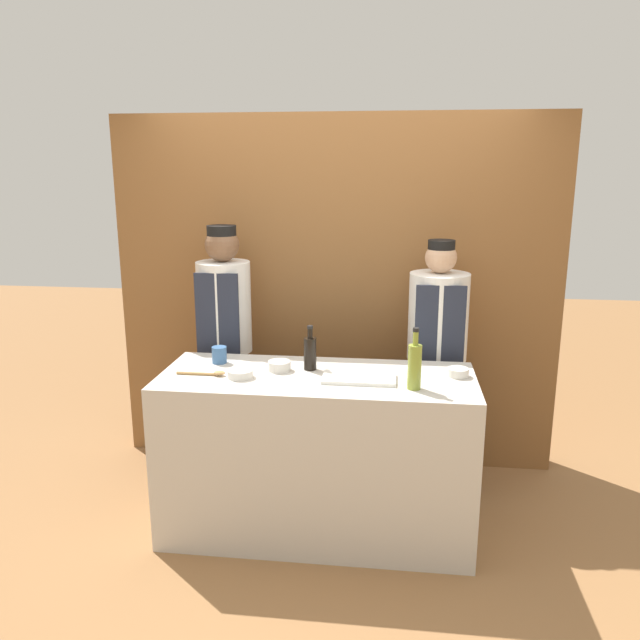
{
  "coord_description": "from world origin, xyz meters",
  "views": [
    {
      "loc": [
        0.41,
        -3.23,
        2.05
      ],
      "look_at": [
        0.0,
        0.14,
        1.22
      ],
      "focal_mm": 35.0,
      "sensor_mm": 36.0,
      "label": 1
    }
  ],
  "objects_px": {
    "bottle_oil": "(415,365)",
    "bottle_soy": "(310,352)",
    "sauce_bowl_yellow": "(240,373)",
    "cup_blue": "(219,355)",
    "sauce_bowl_white": "(458,372)",
    "wooden_spoon": "(209,373)",
    "chef_right": "(436,359)",
    "cutting_board": "(359,378)",
    "chef_left": "(226,343)",
    "sauce_bowl_purple": "(279,365)"
  },
  "relations": [
    {
      "from": "bottle_oil",
      "to": "bottle_soy",
      "type": "bearing_deg",
      "value": 156.52
    },
    {
      "from": "sauce_bowl_white",
      "to": "wooden_spoon",
      "type": "height_order",
      "value": "sauce_bowl_white"
    },
    {
      "from": "sauce_bowl_white",
      "to": "bottle_soy",
      "type": "distance_m",
      "value": 0.82
    },
    {
      "from": "bottle_oil",
      "to": "bottle_soy",
      "type": "height_order",
      "value": "bottle_oil"
    },
    {
      "from": "sauce_bowl_yellow",
      "to": "bottle_soy",
      "type": "height_order",
      "value": "bottle_soy"
    },
    {
      "from": "sauce_bowl_white",
      "to": "bottle_soy",
      "type": "bearing_deg",
      "value": 178.38
    },
    {
      "from": "sauce_bowl_purple",
      "to": "chef_right",
      "type": "xyz_separation_m",
      "value": [
        0.91,
        0.55,
        -0.1
      ]
    },
    {
      "from": "wooden_spoon",
      "to": "sauce_bowl_yellow",
      "type": "bearing_deg",
      "value": -3.13
    },
    {
      "from": "sauce_bowl_purple",
      "to": "cutting_board",
      "type": "xyz_separation_m",
      "value": [
        0.45,
        -0.11,
        -0.02
      ]
    },
    {
      "from": "wooden_spoon",
      "to": "chef_right",
      "type": "bearing_deg",
      "value": 28.35
    },
    {
      "from": "chef_right",
      "to": "sauce_bowl_purple",
      "type": "bearing_deg",
      "value": -148.61
    },
    {
      "from": "sauce_bowl_yellow",
      "to": "wooden_spoon",
      "type": "height_order",
      "value": "sauce_bowl_yellow"
    },
    {
      "from": "sauce_bowl_purple",
      "to": "bottle_soy",
      "type": "height_order",
      "value": "bottle_soy"
    },
    {
      "from": "sauce_bowl_white",
      "to": "sauce_bowl_yellow",
      "type": "height_order",
      "value": "sauce_bowl_white"
    },
    {
      "from": "sauce_bowl_white",
      "to": "bottle_soy",
      "type": "height_order",
      "value": "bottle_soy"
    },
    {
      "from": "cup_blue",
      "to": "chef_right",
      "type": "relative_size",
      "value": 0.06
    },
    {
      "from": "sauce_bowl_purple",
      "to": "cup_blue",
      "type": "bearing_deg",
      "value": 165.51
    },
    {
      "from": "bottle_soy",
      "to": "chef_left",
      "type": "distance_m",
      "value": 0.82
    },
    {
      "from": "cutting_board",
      "to": "chef_right",
      "type": "bearing_deg",
      "value": 55.71
    },
    {
      "from": "sauce_bowl_white",
      "to": "cup_blue",
      "type": "height_order",
      "value": "cup_blue"
    },
    {
      "from": "cutting_board",
      "to": "chef_right",
      "type": "distance_m",
      "value": 0.8
    },
    {
      "from": "sauce_bowl_yellow",
      "to": "chef_right",
      "type": "bearing_deg",
      "value": 32.5
    },
    {
      "from": "sauce_bowl_yellow",
      "to": "chef_right",
      "type": "distance_m",
      "value": 1.3
    },
    {
      "from": "wooden_spoon",
      "to": "cutting_board",
      "type": "bearing_deg",
      "value": 1.83
    },
    {
      "from": "wooden_spoon",
      "to": "chef_right",
      "type": "distance_m",
      "value": 1.45
    },
    {
      "from": "bottle_oil",
      "to": "chef_left",
      "type": "bearing_deg",
      "value": 147.75
    },
    {
      "from": "sauce_bowl_purple",
      "to": "sauce_bowl_yellow",
      "type": "bearing_deg",
      "value": -142.55
    },
    {
      "from": "bottle_oil",
      "to": "bottle_soy",
      "type": "relative_size",
      "value": 1.27
    },
    {
      "from": "sauce_bowl_yellow",
      "to": "cutting_board",
      "type": "relative_size",
      "value": 0.35
    },
    {
      "from": "sauce_bowl_yellow",
      "to": "bottle_oil",
      "type": "bearing_deg",
      "value": -3.97
    },
    {
      "from": "wooden_spoon",
      "to": "chef_left",
      "type": "xyz_separation_m",
      "value": [
        -0.1,
        0.69,
        -0.03
      ]
    },
    {
      "from": "sauce_bowl_purple",
      "to": "chef_left",
      "type": "relative_size",
      "value": 0.07
    },
    {
      "from": "sauce_bowl_purple",
      "to": "bottle_soy",
      "type": "bearing_deg",
      "value": 13.22
    },
    {
      "from": "sauce_bowl_white",
      "to": "sauce_bowl_purple",
      "type": "xyz_separation_m",
      "value": [
        -0.99,
        -0.02,
        0.0
      ]
    },
    {
      "from": "sauce_bowl_white",
      "to": "bottle_oil",
      "type": "distance_m",
      "value": 0.35
    },
    {
      "from": "cutting_board",
      "to": "sauce_bowl_yellow",
      "type": "bearing_deg",
      "value": -176.78
    },
    {
      "from": "chef_left",
      "to": "bottle_soy",
      "type": "bearing_deg",
      "value": -38.98
    },
    {
      "from": "sauce_bowl_yellow",
      "to": "chef_right",
      "type": "relative_size",
      "value": 0.09
    },
    {
      "from": "cup_blue",
      "to": "chef_left",
      "type": "height_order",
      "value": "chef_left"
    },
    {
      "from": "cutting_board",
      "to": "cup_blue",
      "type": "xyz_separation_m",
      "value": [
        -0.83,
        0.21,
        0.04
      ]
    },
    {
      "from": "bottle_soy",
      "to": "sauce_bowl_white",
      "type": "bearing_deg",
      "value": -1.62
    },
    {
      "from": "sauce_bowl_yellow",
      "to": "bottle_oil",
      "type": "relative_size",
      "value": 0.43
    },
    {
      "from": "sauce_bowl_purple",
      "to": "sauce_bowl_yellow",
      "type": "relative_size",
      "value": 0.91
    },
    {
      "from": "sauce_bowl_yellow",
      "to": "cup_blue",
      "type": "xyz_separation_m",
      "value": [
        -0.18,
        0.24,
        0.02
      ]
    },
    {
      "from": "sauce_bowl_yellow",
      "to": "wooden_spoon",
      "type": "xyz_separation_m",
      "value": [
        -0.18,
        0.01,
        -0.01
      ]
    },
    {
      "from": "sauce_bowl_yellow",
      "to": "bottle_soy",
      "type": "distance_m",
      "value": 0.41
    },
    {
      "from": "cup_blue",
      "to": "wooden_spoon",
      "type": "relative_size",
      "value": 0.35
    },
    {
      "from": "sauce_bowl_yellow",
      "to": "cutting_board",
      "type": "height_order",
      "value": "sauce_bowl_yellow"
    },
    {
      "from": "sauce_bowl_yellow",
      "to": "sauce_bowl_white",
      "type": "bearing_deg",
      "value": 7.82
    },
    {
      "from": "sauce_bowl_white",
      "to": "bottle_soy",
      "type": "relative_size",
      "value": 0.45
    }
  ]
}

